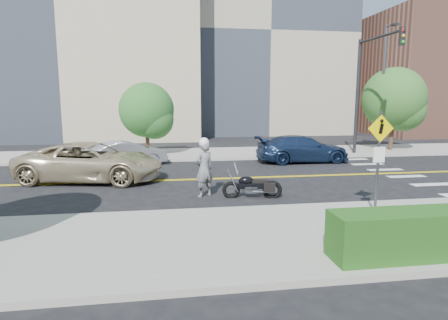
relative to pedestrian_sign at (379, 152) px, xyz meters
name	(u,v)px	position (x,y,z in m)	size (l,w,h in m)	color
ground_plane	(209,179)	(-4.20, 6.31, -1.96)	(120.00, 120.00, 0.00)	black
sidewalk_near	(244,238)	(-4.20, -1.19, -1.89)	(60.00, 5.00, 0.15)	#9E9B91
sidewalk_far	(196,154)	(-4.20, 13.81, -1.89)	(60.00, 5.00, 0.15)	#9E9B91
building_left	(75,2)	(-14.20, 28.31, 10.54)	(22.00, 14.00, 25.00)	tan
building_mid	(254,41)	(3.80, 32.31, 8.04)	(18.00, 14.00, 20.00)	#A39984
building_right	(435,76)	(21.80, 26.31, 4.04)	(14.00, 12.00, 12.00)	#8C5947
lamp_post	(383,90)	(7.80, 12.81, 2.19)	(0.16, 0.16, 8.00)	#4C4C51
traffic_light	(366,80)	(5.80, 11.39, 2.71)	(0.28, 4.50, 7.00)	black
pedestrian_sign	(379,152)	(0.00, 0.00, 0.00)	(0.78, 0.08, 3.00)	#4C4C51
motorcyclist	(204,168)	(-4.73, 3.26, -0.89)	(0.88, 0.77, 2.15)	#9E9EA2
motorcycle	(252,181)	(-3.05, 2.84, -1.34)	(2.05, 0.62, 1.25)	black
suv	(91,162)	(-9.28, 6.69, -1.12)	(2.78, 6.03, 1.67)	#C5B490
parked_car_silver	(127,154)	(-8.13, 10.24, -1.29)	(1.43, 4.09, 1.35)	#A3A4AA
parked_car_blue	(302,149)	(1.52, 10.15, -1.21)	(2.11, 5.20, 1.51)	navy
tree_far_a	(147,110)	(-7.22, 13.49, 0.91)	(3.32, 3.32, 4.54)	#382619
tree_far_b	(394,98)	(8.97, 13.35, 1.63)	(4.08, 4.08, 5.64)	#382619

